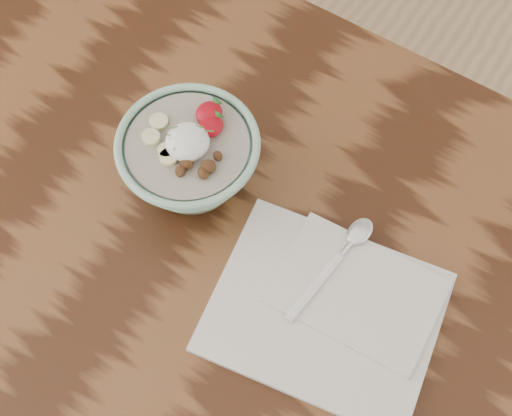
% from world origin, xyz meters
% --- Properties ---
extents(table, '(1.60, 0.90, 0.75)m').
position_xyz_m(table, '(0.00, 0.00, 0.66)').
color(table, '#381C0E').
rests_on(table, ground).
extents(breakfast_bowl, '(0.18, 0.18, 0.12)m').
position_xyz_m(breakfast_bowl, '(-0.01, 0.10, 0.81)').
color(breakfast_bowl, '#92C5A9').
rests_on(breakfast_bowl, table).
extents(napkin, '(0.30, 0.26, 0.02)m').
position_xyz_m(napkin, '(0.24, 0.04, 0.76)').
color(napkin, silver).
rests_on(napkin, table).
extents(spoon, '(0.04, 0.17, 0.01)m').
position_xyz_m(spoon, '(0.22, 0.12, 0.77)').
color(spoon, silver).
rests_on(spoon, napkin).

